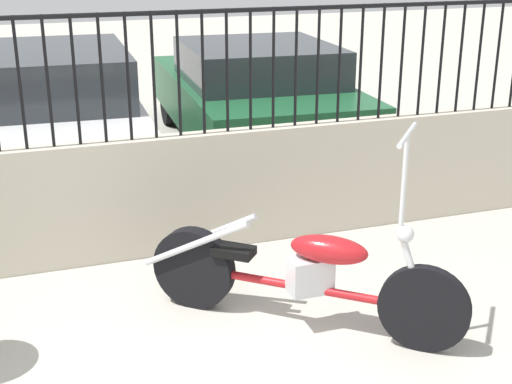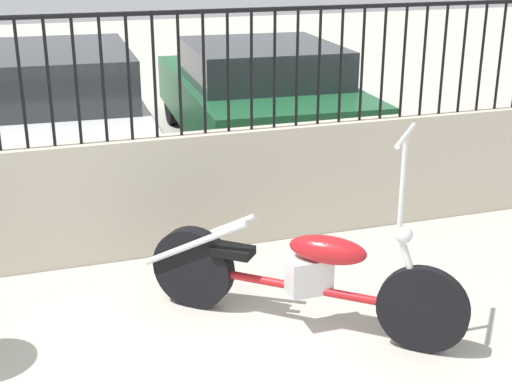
# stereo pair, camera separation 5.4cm
# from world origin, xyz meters

# --- Properties ---
(low_wall) EXTENTS (8.55, 0.18, 0.98)m
(low_wall) POSITION_xyz_m (0.00, 2.68, 0.49)
(low_wall) COLOR beige
(low_wall) RESTS_ON ground_plane
(fence_railing) EXTENTS (8.55, 0.04, 0.97)m
(fence_railing) POSITION_xyz_m (0.00, 2.68, 1.61)
(fence_railing) COLOR black
(fence_railing) RESTS_ON low_wall
(motorcycle_red) EXTENTS (1.77, 1.52, 1.41)m
(motorcycle_red) POSITION_xyz_m (1.25, 1.26, 0.38)
(motorcycle_red) COLOR black
(motorcycle_red) RESTS_ON ground_plane
(car_white) EXTENTS (2.03, 4.61, 1.34)m
(car_white) POSITION_xyz_m (0.03, 5.40, 0.67)
(car_white) COLOR black
(car_white) RESTS_ON ground_plane
(car_green) EXTENTS (2.11, 4.06, 1.26)m
(car_green) POSITION_xyz_m (2.46, 5.53, 0.65)
(car_green) COLOR black
(car_green) RESTS_ON ground_plane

